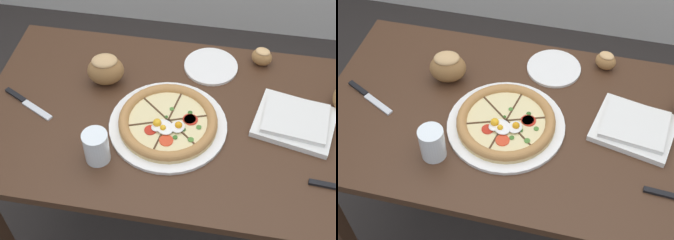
{
  "view_description": "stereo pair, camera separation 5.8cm",
  "coord_description": "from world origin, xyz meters",
  "views": [
    {
      "loc": [
        0.11,
        -0.95,
        1.86
      ],
      "look_at": [
        -0.05,
        -0.04,
        0.79
      ],
      "focal_mm": 50.0,
      "sensor_mm": 36.0,
      "label": 1
    },
    {
      "loc": [
        0.16,
        -0.94,
        1.86
      ],
      "look_at": [
        -0.05,
        -0.04,
        0.79
      ],
      "focal_mm": 50.0,
      "sensor_mm": 36.0,
      "label": 2
    }
  ],
  "objects": [
    {
      "name": "dining_table",
      "position": [
        0.0,
        0.0,
        0.64
      ],
      "size": [
        1.3,
        0.72,
        0.76
      ],
      "color": "#422819",
      "rests_on": "ground_plane"
    },
    {
      "name": "side_saucer",
      "position": [
        0.05,
        0.24,
        0.76
      ],
      "size": [
        0.18,
        0.18,
        0.01
      ],
      "color": "white",
      "rests_on": "dining_table"
    },
    {
      "name": "pizza",
      "position": [
        -0.05,
        -0.04,
        0.78
      ],
      "size": [
        0.36,
        0.36,
        0.06
      ],
      "color": "white",
      "rests_on": "dining_table"
    },
    {
      "name": "napkin_folded",
      "position": [
        0.33,
        0.03,
        0.77
      ],
      "size": [
        0.27,
        0.24,
        0.04
      ],
      "rotation": [
        0.0,
        0.0,
        -0.22
      ],
      "color": "silver",
      "rests_on": "dining_table"
    },
    {
      "name": "water_glass",
      "position": [
        -0.23,
        -0.19,
        0.8
      ],
      "size": [
        0.07,
        0.07,
        0.1
      ],
      "color": "white",
      "rests_on": "dining_table"
    },
    {
      "name": "ground_plane",
      "position": [
        0.0,
        0.0,
        0.0
      ],
      "size": [
        12.0,
        12.0,
        0.0
      ],
      "primitive_type": "plane",
      "color": "#2D2826"
    },
    {
      "name": "bread_piece_far",
      "position": [
        -0.29,
        0.12,
        0.81
      ],
      "size": [
        0.14,
        0.12,
        0.11
      ],
      "rotation": [
        0.0,
        0.0,
        0.26
      ],
      "color": "olive",
      "rests_on": "dining_table"
    },
    {
      "name": "bread_piece_mid",
      "position": [
        0.22,
        0.29,
        0.79
      ],
      "size": [
        0.08,
        0.07,
        0.06
      ],
      "rotation": [
        0.0,
        0.0,
        2.84
      ],
      "color": "#A3703D",
      "rests_on": "dining_table"
    },
    {
      "name": "knife_spare",
      "position": [
        -0.51,
        -0.03,
        0.76
      ],
      "size": [
        0.19,
        0.11,
        0.01
      ],
      "rotation": [
        0.0,
        0.0,
        -0.47
      ],
      "color": "silver",
      "rests_on": "dining_table"
    }
  ]
}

